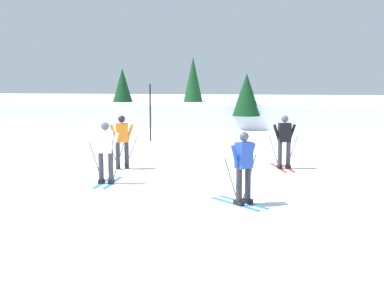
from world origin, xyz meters
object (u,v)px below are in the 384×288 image
(skier_blue, at_px, (243,166))
(skier_black, at_px, (284,140))
(conifer_far_left, at_px, (247,95))
(skier_white, at_px, (106,151))
(skier_orange, at_px, (122,141))
(conifer_far_right, at_px, (123,92))
(trail_marker_pole, at_px, (150,113))
(conifer_far_centre, at_px, (193,86))

(skier_blue, bearing_deg, skier_black, 75.58)
(conifer_far_left, bearing_deg, skier_blue, -89.52)
(skier_white, height_order, skier_black, same)
(skier_orange, distance_m, conifer_far_left, 12.51)
(skier_white, distance_m, conifer_far_right, 17.02)
(skier_black, relative_size, trail_marker_pole, 0.67)
(skier_orange, bearing_deg, trail_marker_pole, 93.55)
(trail_marker_pole, bearing_deg, conifer_far_right, 112.66)
(skier_orange, xyz_separation_m, skier_black, (5.12, 0.63, 0.00))
(skier_blue, relative_size, trail_marker_pole, 0.67)
(conifer_far_right, bearing_deg, skier_blue, -67.83)
(skier_blue, xyz_separation_m, conifer_far_centre, (-3.35, 19.04, 1.34))
(skier_white, xyz_separation_m, conifer_far_left, (3.67, 14.10, 0.97))
(skier_white, xyz_separation_m, skier_blue, (3.80, -1.85, -0.00))
(skier_black, bearing_deg, skier_blue, -104.42)
(trail_marker_pole, distance_m, conifer_far_centre, 8.35)
(skier_orange, bearing_deg, conifer_far_centre, 87.88)
(skier_black, relative_size, conifer_far_centre, 0.43)
(skier_orange, xyz_separation_m, conifer_far_right, (-3.60, 14.36, 1.00))
(trail_marker_pole, xyz_separation_m, conifer_far_left, (4.19, 5.15, 0.61))
(trail_marker_pole, relative_size, conifer_far_right, 0.77)
(skier_orange, height_order, conifer_far_centre, conifer_far_centre)
(conifer_far_left, relative_size, conifer_far_centre, 0.76)
(skier_black, xyz_separation_m, conifer_far_centre, (-4.56, 14.33, 1.34))
(conifer_far_left, bearing_deg, conifer_far_centre, 136.23)
(skier_orange, bearing_deg, skier_white, -87.18)
(conifer_far_right, bearing_deg, skier_white, -77.38)
(skier_white, height_order, trail_marker_pole, trail_marker_pole)
(conifer_far_right, bearing_deg, trail_marker_pole, -67.34)
(skier_white, relative_size, skier_orange, 1.00)
(skier_orange, bearing_deg, conifer_far_left, 72.38)
(skier_blue, relative_size, conifer_far_centre, 0.43)
(skier_blue, bearing_deg, conifer_far_left, 90.48)
(skier_white, relative_size, conifer_far_left, 0.57)
(skier_white, xyz_separation_m, skier_orange, (-0.11, 2.22, -0.00))
(skier_white, distance_m, conifer_far_left, 14.60)
(skier_white, distance_m, skier_black, 5.76)
(conifer_far_left, distance_m, conifer_far_centre, 4.47)
(conifer_far_left, bearing_deg, skier_orange, -107.62)
(conifer_far_left, relative_size, conifer_far_right, 0.91)
(skier_black, relative_size, conifer_far_right, 0.52)
(skier_blue, height_order, trail_marker_pole, trail_marker_pole)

